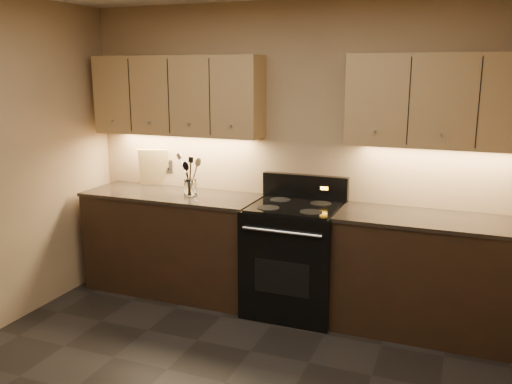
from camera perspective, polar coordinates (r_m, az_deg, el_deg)
wall_back at (r=4.74m, az=4.46°, el=3.88°), size 4.00×0.04×2.60m
counter_left at (r=5.10m, az=-8.66°, el=-5.23°), size 1.62×0.62×0.93m
counter_right at (r=4.47m, az=17.85°, el=-8.37°), size 1.46×0.62×0.93m
stove at (r=4.63m, az=4.06°, el=-6.85°), size 0.76×0.68×1.14m
upper_cab_left at (r=4.99m, az=-8.31°, el=10.00°), size 1.60×0.30×0.70m
upper_cab_right at (r=4.34m, az=19.21°, el=9.03°), size 1.44×0.30×0.70m
outlet_plate at (r=5.29m, az=-9.18°, el=2.71°), size 0.08×0.01×0.12m
utensil_crock at (r=4.86m, az=-6.92°, el=0.39°), size 0.15×0.15×0.15m
cutting_board at (r=5.33m, az=-10.68°, el=2.59°), size 0.30×0.19×0.36m
wooden_spoon at (r=4.84m, az=-7.15°, el=1.77°), size 0.17×0.09×0.34m
black_spoon at (r=4.86m, az=-6.97°, el=1.70°), size 0.09×0.18×0.32m
black_turner at (r=4.81m, az=-7.10°, el=1.74°), size 0.09×0.15×0.35m
steel_spatula at (r=4.83m, az=-6.61°, el=2.12°), size 0.25×0.12×0.40m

